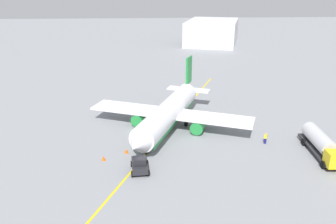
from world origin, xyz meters
TOP-DOWN VIEW (x-y plane):
  - ground_plane at (0.00, 0.00)m, footprint 400.00×400.00m
  - airplane at (-0.43, 0.18)m, footprint 28.63×27.50m
  - fuel_tanker at (10.76, 21.04)m, footprint 10.96×3.38m
  - pushback_tug at (13.72, -4.56)m, footprint 3.72×2.51m
  - refueling_worker at (6.56, 14.47)m, footprint 0.63×0.56m
  - safety_cone_nose at (10.39, -9.61)m, footprint 0.57×0.57m
  - safety_cone_wingtip at (8.39, -6.57)m, footprint 0.58×0.58m
  - distant_hangar at (-86.66, 23.62)m, footprint 33.01×26.73m
  - taxi_line_marking at (0.00, 0.00)m, footprint 63.58×26.54m

SIDE VIEW (x-z plane):
  - ground_plane at x=0.00m, z-range 0.00..0.00m
  - taxi_line_marking at x=0.00m, z-range 0.00..0.01m
  - safety_cone_nose at x=10.39m, z-range 0.00..0.63m
  - safety_cone_wingtip at x=8.39m, z-range 0.00..0.64m
  - refueling_worker at x=6.56m, z-range -0.03..1.68m
  - pushback_tug at x=13.72m, z-range -0.09..2.11m
  - fuel_tanker at x=10.76m, z-range 0.16..3.31m
  - airplane at x=-0.43m, z-range -2.18..7.60m
  - distant_hangar at x=-86.66m, z-range -0.01..9.26m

